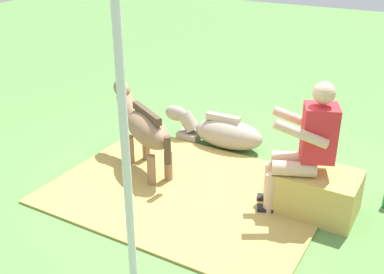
{
  "coord_description": "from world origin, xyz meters",
  "views": [
    {
      "loc": [
        -2.1,
        3.85,
        2.55
      ],
      "look_at": [
        0.05,
        0.09,
        0.55
      ],
      "focal_mm": 43.64,
      "sensor_mm": 36.0,
      "label": 1
    }
  ],
  "objects_px": {
    "pony_standing": "(144,126)",
    "pony_lying": "(221,132)",
    "hay_bale": "(317,192)",
    "tent_pole_left": "(125,143)",
    "person_seated": "(305,144)"
  },
  "relations": [
    {
      "from": "person_seated",
      "to": "pony_lying",
      "type": "xyz_separation_m",
      "value": [
        1.29,
        -0.89,
        -0.52
      ]
    },
    {
      "from": "person_seated",
      "to": "tent_pole_left",
      "type": "height_order",
      "value": "tent_pole_left"
    },
    {
      "from": "pony_lying",
      "to": "tent_pole_left",
      "type": "relative_size",
      "value": 0.54
    },
    {
      "from": "tent_pole_left",
      "to": "person_seated",
      "type": "bearing_deg",
      "value": -113.58
    },
    {
      "from": "person_seated",
      "to": "tent_pole_left",
      "type": "distance_m",
      "value": 1.92
    },
    {
      "from": "pony_standing",
      "to": "pony_lying",
      "type": "xyz_separation_m",
      "value": [
        -0.47,
        -0.97,
        -0.34
      ]
    },
    {
      "from": "hay_bale",
      "to": "pony_lying",
      "type": "relative_size",
      "value": 0.56
    },
    {
      "from": "hay_bale",
      "to": "tent_pole_left",
      "type": "height_order",
      "value": "tent_pole_left"
    },
    {
      "from": "pony_standing",
      "to": "pony_lying",
      "type": "distance_m",
      "value": 1.12
    },
    {
      "from": "hay_bale",
      "to": "tent_pole_left",
      "type": "bearing_deg",
      "value": 62.79
    },
    {
      "from": "hay_bale",
      "to": "pony_lying",
      "type": "height_order",
      "value": "hay_bale"
    },
    {
      "from": "pony_standing",
      "to": "pony_lying",
      "type": "relative_size",
      "value": 0.9
    },
    {
      "from": "person_seated",
      "to": "pony_standing",
      "type": "height_order",
      "value": "person_seated"
    },
    {
      "from": "hay_bale",
      "to": "tent_pole_left",
      "type": "relative_size",
      "value": 0.3
    },
    {
      "from": "person_seated",
      "to": "pony_lying",
      "type": "distance_m",
      "value": 1.66
    }
  ]
}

